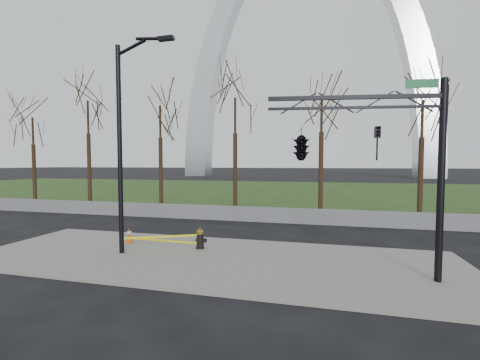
% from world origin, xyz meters
% --- Properties ---
extents(ground, '(500.00, 500.00, 0.00)m').
position_xyz_m(ground, '(0.00, 0.00, 0.00)').
color(ground, black).
rests_on(ground, ground).
extents(sidewalk, '(18.00, 6.00, 0.10)m').
position_xyz_m(sidewalk, '(0.00, 0.00, 0.05)').
color(sidewalk, slate).
rests_on(sidewalk, ground).
extents(grass_strip, '(120.00, 40.00, 0.06)m').
position_xyz_m(grass_strip, '(0.00, 30.00, 0.03)').
color(grass_strip, '#1C3714').
rests_on(grass_strip, ground).
extents(guardrail, '(60.00, 0.30, 0.90)m').
position_xyz_m(guardrail, '(0.00, 8.00, 0.45)').
color(guardrail, '#59595B').
rests_on(guardrail, ground).
extents(gateway_arch, '(66.00, 6.00, 65.00)m').
position_xyz_m(gateway_arch, '(0.00, 75.00, 32.50)').
color(gateway_arch, silver).
rests_on(gateway_arch, ground).
extents(tree_row, '(60.33, 4.00, 9.36)m').
position_xyz_m(tree_row, '(7.16, 12.00, 4.68)').
color(tree_row, black).
rests_on(tree_row, ground).
extents(fire_hydrant, '(0.53, 0.34, 0.84)m').
position_xyz_m(fire_hydrant, '(-0.75, 1.07, 0.49)').
color(fire_hydrant, black).
rests_on(fire_hydrant, sidewalk).
extents(traffic_cone, '(0.42, 0.42, 0.63)m').
position_xyz_m(traffic_cone, '(-4.13, 1.22, 0.41)').
color(traffic_cone, '#FF660D').
rests_on(traffic_cone, sidewalk).
extents(street_light, '(2.39, 0.23, 8.21)m').
position_xyz_m(street_light, '(-3.26, -0.25, 4.69)').
color(street_light, black).
rests_on(street_light, ground).
extents(traffic_signal_mast, '(5.05, 2.53, 6.00)m').
position_xyz_m(traffic_signal_mast, '(4.13, -1.08, 4.15)').
color(traffic_signal_mast, black).
rests_on(traffic_signal_mast, ground).
extents(caution_tape, '(3.37, 1.47, 0.43)m').
position_xyz_m(caution_tape, '(-2.29, 0.80, 0.47)').
color(caution_tape, yellow).
rests_on(caution_tape, ground).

